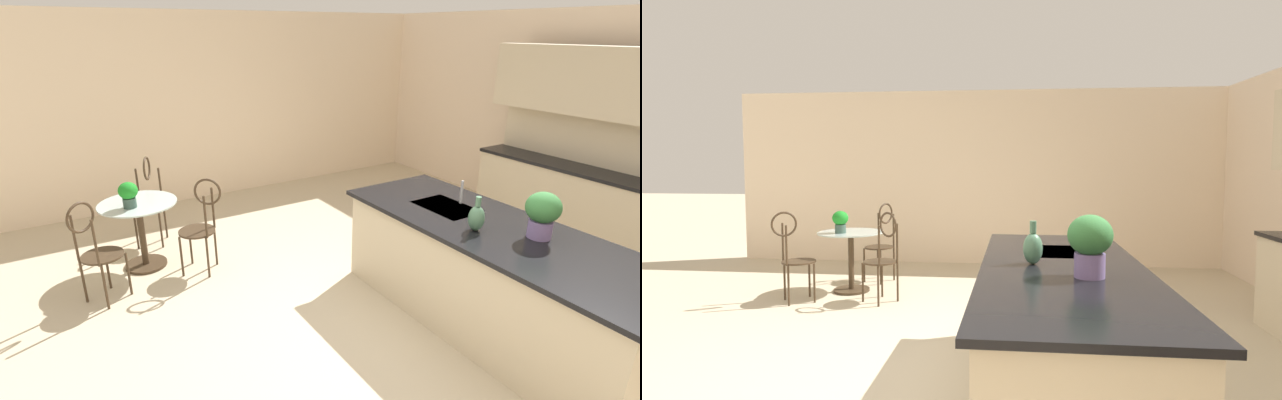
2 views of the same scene
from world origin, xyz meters
TOP-DOWN VIEW (x-y plane):
  - ground_plane at (0.00, 0.00)m, footprint 40.00×40.00m
  - wall_left_window at (-4.26, 0.00)m, footprint 0.12×7.80m
  - kitchen_island at (0.30, 0.85)m, footprint 2.80×1.06m
  - back_counter_run at (-0.40, 3.21)m, footprint 2.44×0.64m
  - upper_cabinet_run at (-0.40, 3.18)m, footprint 2.40×0.36m
  - bistro_table at (-2.34, -1.48)m, footprint 0.80×0.80m
  - chair_near_window at (-1.90, -0.95)m, footprint 0.53×0.53m
  - chair_by_island at (-1.81, -1.97)m, footprint 0.53×0.53m
  - chair_toward_desk at (-2.95, -1.26)m, footprint 0.52×0.50m
  - sink_faucet at (-0.25, 1.03)m, footprint 0.02×0.02m
  - potted_plant_on_table at (-2.23, -1.57)m, footprint 0.19×0.19m
  - potted_plant_counter_near at (0.60, 0.98)m, footprint 0.26×0.26m
  - vase_on_counter at (0.25, 0.66)m, footprint 0.13×0.13m

SIDE VIEW (x-z plane):
  - ground_plane at x=0.00m, z-range 0.00..0.00m
  - bistro_table at x=-2.34m, z-range 0.08..0.82m
  - kitchen_island at x=0.30m, z-range 0.00..0.92m
  - back_counter_run at x=-0.40m, z-range -0.27..1.25m
  - chair_near_window at x=-1.90m, z-range 0.05..1.09m
  - chair_by_island at x=-1.81m, z-range 0.05..1.09m
  - chair_toward_desk at x=-2.95m, z-range 0.05..1.09m
  - potted_plant_on_table at x=-2.23m, z-range 0.76..1.03m
  - sink_faucet at x=-0.25m, z-range 0.92..1.14m
  - vase_on_counter at x=0.25m, z-range 0.89..1.17m
  - potted_plant_counter_near at x=0.60m, z-range 0.95..1.32m
  - wall_left_window at x=-4.26m, z-range 0.00..2.70m
  - upper_cabinet_run at x=-0.40m, z-range 1.52..2.28m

